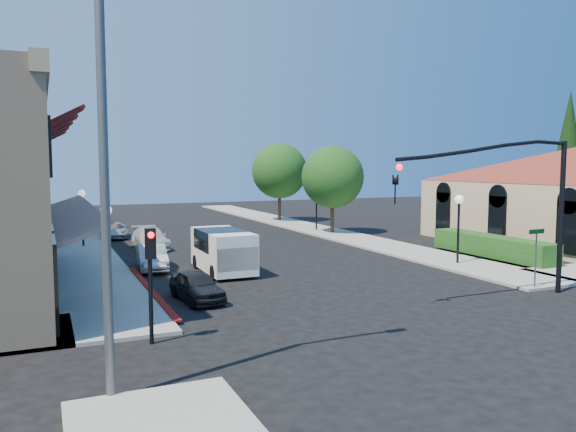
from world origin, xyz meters
name	(u,v)px	position (x,y,z in m)	size (l,w,h in m)	color
ground	(415,325)	(0.00, 0.00, 0.00)	(120.00, 120.00, 0.00)	black
sidewalk_left	(75,237)	(-8.75, 27.00, 0.06)	(3.50, 50.00, 0.12)	gray
sidewalk_right	(303,226)	(8.75, 27.00, 0.06)	(3.50, 50.00, 0.12)	gray
curb_red_strip	(150,293)	(-6.90, 8.00, 0.00)	(0.25, 10.00, 0.06)	maroon
hedge	(491,258)	(11.70, 9.00, 0.00)	(1.40, 8.00, 1.10)	#175117
conifer_far	(568,149)	(28.00, 18.00, 6.36)	(3.20, 3.20, 11.00)	#342514
street_tree_a	(333,177)	(8.80, 22.00, 4.19)	(4.56, 4.56, 6.48)	#342514
street_tree_b	(279,171)	(8.80, 32.00, 4.54)	(4.94, 4.94, 7.02)	#342514
signal_mast_arm	(521,191)	(5.86, 1.50, 4.09)	(8.01, 0.39, 6.00)	black
secondary_signal	(151,264)	(-8.00, 1.41, 2.32)	(0.28, 0.42, 3.32)	black
cobra_streetlight	(121,156)	(-9.15, -2.00, 5.27)	(3.60, 0.25, 9.31)	#595B5E
street_name_sign	(536,249)	(7.50, 2.20, 1.70)	(0.80, 0.06, 2.50)	#595B5E
lamppost_left_near	(106,226)	(-8.50, 8.00, 2.74)	(0.44, 0.44, 3.57)	black
lamppost_left_far	(82,203)	(-8.50, 22.00, 2.74)	(0.44, 0.44, 3.57)	black
lamppost_right_near	(459,212)	(8.50, 8.00, 2.74)	(0.44, 0.44, 3.57)	black
lamppost_right_far	(317,196)	(8.50, 24.00, 2.74)	(0.44, 0.44, 3.57)	black
white_van	(223,248)	(-2.99, 10.84, 1.16)	(2.00, 4.52, 2.00)	white
parked_car_a	(197,286)	(-5.52, 6.00, 0.57)	(1.34, 3.32, 1.13)	black
parked_car_b	(152,257)	(-5.93, 13.00, 0.62)	(1.30, 3.74, 1.23)	#B9BBBF
parked_car_c	(150,238)	(-4.80, 20.00, 0.64)	(1.78, 4.38, 1.27)	silver
parked_car_d	(114,231)	(-6.20, 26.00, 0.53)	(1.76, 3.82, 1.06)	#ACAEB1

